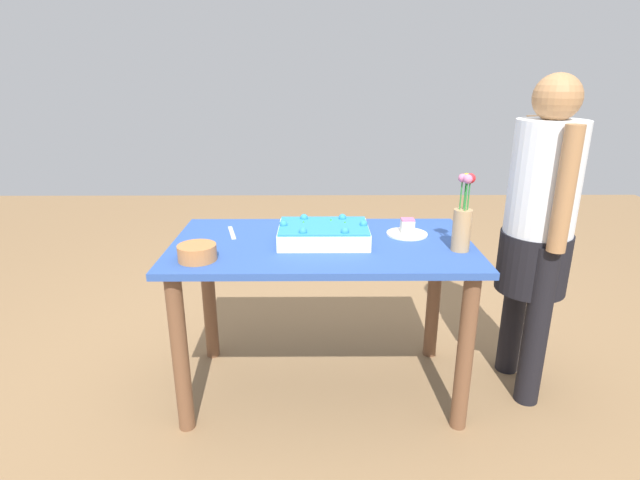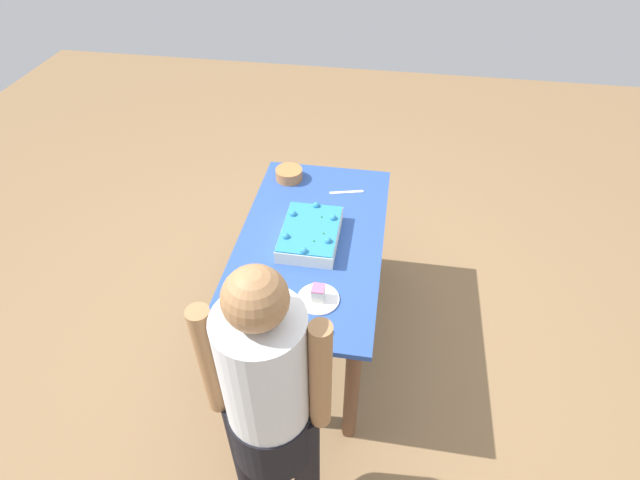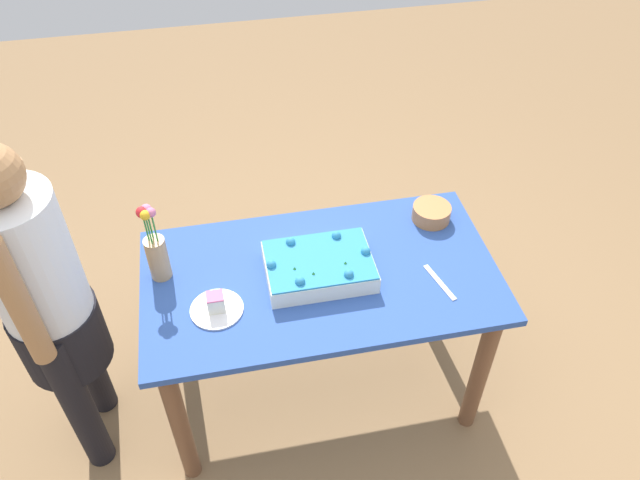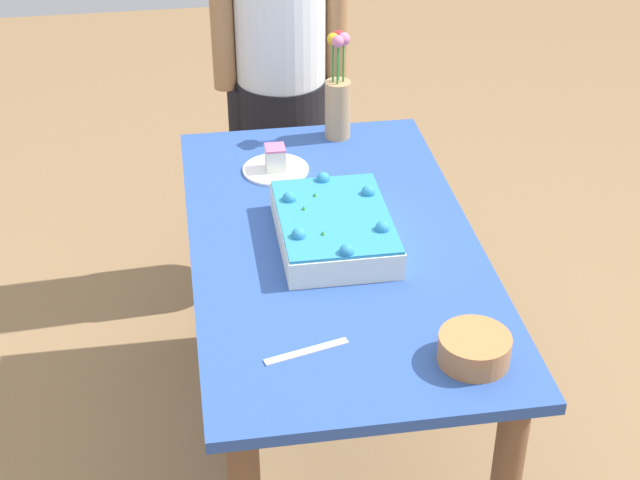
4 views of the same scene
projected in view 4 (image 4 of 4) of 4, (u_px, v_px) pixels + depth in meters
name	position (u px, v px, depth m)	size (l,w,h in m)	color
ground_plane	(332.00, 456.00, 2.93)	(8.00, 8.00, 0.00)	#906D48
dining_table	(334.00, 286.00, 2.59)	(1.35, 0.74, 0.76)	#2D4F9E
sheet_cake	(335.00, 227.00, 2.50)	(0.40, 0.28, 0.10)	white
serving_plate_with_slice	(276.00, 164.00, 2.82)	(0.19, 0.19, 0.08)	white
cake_knife	(307.00, 351.00, 2.14)	(0.20, 0.02, 0.00)	silver
flower_vase	(338.00, 97.00, 2.95)	(0.08, 0.08, 0.34)	tan
fruit_bowl	(474.00, 349.00, 2.10)	(0.16, 0.16, 0.06)	#BE7741
person_standing	(281.00, 63.00, 3.27)	(0.31, 0.45, 1.49)	black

